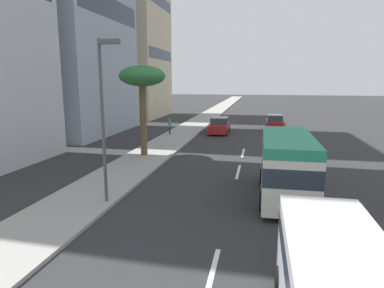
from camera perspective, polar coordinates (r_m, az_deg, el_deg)
ground_plane at (r=35.17m, az=9.36°, el=1.56°), size 198.00×198.00×0.00m
sidewalk_right at (r=36.02m, az=-1.38°, el=2.03°), size 162.00×3.38×0.15m
lane_stripe_near at (r=10.31m, az=3.27°, el=-21.38°), size 3.20×0.16×0.01m
lane_stripe_mid at (r=20.86m, az=7.79°, el=-4.64°), size 3.20×0.16×0.01m
lane_stripe_far at (r=26.30m, az=8.59°, el=-1.47°), size 3.20×0.16×0.01m
car_lead at (r=35.68m, az=4.64°, el=3.08°), size 4.37×1.92×1.68m
van_second at (r=8.20m, az=22.52°, el=-20.30°), size 4.62×2.14×2.38m
car_third at (r=39.48m, az=13.72°, el=3.54°), size 4.21×1.82×1.69m
minibus_fourth at (r=16.49m, az=15.64°, el=-3.24°), size 6.60×2.40×2.96m
pedestrian_near_lamp at (r=34.08m, az=-3.76°, el=3.12°), size 0.34×0.25×1.59m
palm_tree at (r=24.29m, az=-8.37°, el=10.77°), size 3.23×3.23×6.36m
street_lamp at (r=14.94m, az=-14.55°, el=6.47°), size 0.24×0.97×7.04m
office_tower_far at (r=54.33m, az=-11.50°, el=20.94°), size 12.14×11.35×30.72m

